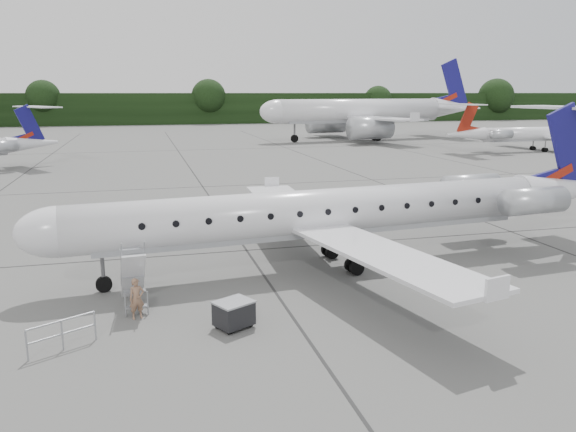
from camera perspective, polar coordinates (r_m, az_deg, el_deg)
name	(u,v)px	position (r m, az deg, el deg)	size (l,w,h in m)	color
ground	(386,282)	(25.01, 9.97, -6.65)	(320.00, 320.00, 0.00)	#5B5B59
treeline	(179,109)	(151.81, -11.06, 10.65)	(260.00, 4.00, 8.00)	black
main_regional_jet	(322,189)	(25.85, 3.52, 2.71)	(29.16, 20.99, 7.48)	silver
airstair	(133,278)	(22.35, -15.46, -6.08)	(0.85, 2.11, 2.34)	silver
passenger	(137,299)	(21.35, -15.11, -8.11)	(0.55, 0.36, 1.52)	#825E46
safety_railing	(62,335)	(19.70, -21.96, -11.19)	(2.20, 0.08, 1.00)	#989BA0
baggage_cart	(234,314)	(20.01, -5.53, -9.86)	(1.21, 0.98, 1.04)	black
bg_narrowbody	(360,99)	(99.44, 7.34, 11.70)	(39.06, 28.12, 14.02)	silver
bg_regional_right	(546,127)	(87.84, 24.77, 8.23)	(25.81, 18.59, 6.77)	silver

